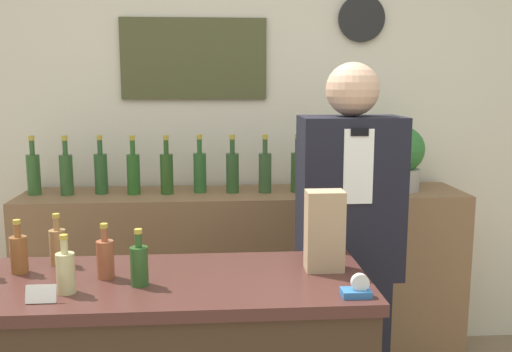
# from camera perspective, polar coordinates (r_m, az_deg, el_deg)

# --- Properties ---
(back_wall) EXTENTS (5.20, 0.09, 2.70)m
(back_wall) POSITION_cam_1_polar(r_m,az_deg,el_deg) (3.31, -2.81, 5.36)
(back_wall) COLOR beige
(back_wall) RESTS_ON ground_plane
(back_shelf) EXTENTS (2.38, 0.45, 1.00)m
(back_shelf) POSITION_cam_1_polar(r_m,az_deg,el_deg) (3.22, -1.15, -10.39)
(back_shelf) COLOR brown
(back_shelf) RESTS_ON ground_plane
(shopkeeper) EXTENTS (0.42, 0.26, 1.67)m
(shopkeeper) POSITION_cam_1_polar(r_m,az_deg,el_deg) (2.49, 9.17, -8.42)
(shopkeeper) COLOR black
(shopkeeper) RESTS_ON ground_plane
(potted_plant) EXTENTS (0.25, 0.25, 0.35)m
(potted_plant) POSITION_cam_1_polar(r_m,az_deg,el_deg) (3.20, 14.31, 1.87)
(potted_plant) COLOR #9E998E
(potted_plant) RESTS_ON back_shelf
(paper_bag) EXTENTS (0.13, 0.09, 0.28)m
(paper_bag) POSITION_cam_1_polar(r_m,az_deg,el_deg) (2.01, 6.86, -5.46)
(paper_bag) COLOR tan
(paper_bag) RESTS_ON display_counter
(tape_dispenser) EXTENTS (0.09, 0.06, 0.07)m
(tape_dispenser) POSITION_cam_1_polar(r_m,az_deg,el_deg) (1.82, 10.09, -11.09)
(tape_dispenser) COLOR #2D66A8
(tape_dispenser) RESTS_ON display_counter
(price_card_right) EXTENTS (0.09, 0.02, 0.06)m
(price_card_right) POSITION_cam_1_polar(r_m,az_deg,el_deg) (1.86, -20.70, -10.98)
(price_card_right) COLOR white
(price_card_right) RESTS_ON display_counter
(counter_bottle_1) EXTENTS (0.06, 0.06, 0.19)m
(counter_bottle_1) POSITION_cam_1_polar(r_m,az_deg,el_deg) (2.15, -22.63, -7.12)
(counter_bottle_1) COLOR brown
(counter_bottle_1) RESTS_ON display_counter
(counter_bottle_2) EXTENTS (0.06, 0.06, 0.19)m
(counter_bottle_2) POSITION_cam_1_polar(r_m,az_deg,el_deg) (2.20, -19.21, -6.58)
(counter_bottle_2) COLOR #9A6E40
(counter_bottle_2) RESTS_ON display_counter
(counter_bottle_3) EXTENTS (0.06, 0.06, 0.19)m
(counter_bottle_3) POSITION_cam_1_polar(r_m,az_deg,el_deg) (1.90, -18.50, -9.02)
(counter_bottle_3) COLOR tan
(counter_bottle_3) RESTS_ON display_counter
(counter_bottle_4) EXTENTS (0.06, 0.06, 0.19)m
(counter_bottle_4) POSITION_cam_1_polar(r_m,az_deg,el_deg) (2.00, -14.83, -7.90)
(counter_bottle_4) COLOR brown
(counter_bottle_4) RESTS_ON display_counter
(counter_bottle_5) EXTENTS (0.06, 0.06, 0.19)m
(counter_bottle_5) POSITION_cam_1_polar(r_m,az_deg,el_deg) (1.91, -11.60, -8.64)
(counter_bottle_5) COLOR #274D20
(counter_bottle_5) RESTS_ON display_counter
(shelf_bottle_0) EXTENTS (0.07, 0.07, 0.31)m
(shelf_bottle_0) POSITION_cam_1_polar(r_m,az_deg,el_deg) (3.22, -21.35, 0.31)
(shelf_bottle_0) COLOR #2F5727
(shelf_bottle_0) RESTS_ON back_shelf
(shelf_bottle_1) EXTENTS (0.07, 0.07, 0.31)m
(shelf_bottle_1) POSITION_cam_1_polar(r_m,az_deg,el_deg) (3.15, -18.43, 0.29)
(shelf_bottle_1) COLOR #2D5326
(shelf_bottle_1) RESTS_ON back_shelf
(shelf_bottle_2) EXTENTS (0.07, 0.07, 0.31)m
(shelf_bottle_2) POSITION_cam_1_polar(r_m,az_deg,el_deg) (3.13, -15.24, 0.40)
(shelf_bottle_2) COLOR #275025
(shelf_bottle_2) RESTS_ON back_shelf
(shelf_bottle_3) EXTENTS (0.07, 0.07, 0.31)m
(shelf_bottle_3) POSITION_cam_1_polar(r_m,az_deg,el_deg) (3.07, -12.16, 0.36)
(shelf_bottle_3) COLOR #27581F
(shelf_bottle_3) RESTS_ON back_shelf
(shelf_bottle_4) EXTENTS (0.07, 0.07, 0.31)m
(shelf_bottle_4) POSITION_cam_1_polar(r_m,az_deg,el_deg) (3.05, -8.92, 0.39)
(shelf_bottle_4) COLOR #294D1C
(shelf_bottle_4) RESTS_ON back_shelf
(shelf_bottle_5) EXTENTS (0.07, 0.07, 0.31)m
(shelf_bottle_5) POSITION_cam_1_polar(r_m,az_deg,el_deg) (3.07, -5.64, 0.51)
(shelf_bottle_5) COLOR #285826
(shelf_bottle_5) RESTS_ON back_shelf
(shelf_bottle_6) EXTENTS (0.07, 0.07, 0.31)m
(shelf_bottle_6) POSITION_cam_1_polar(r_m,az_deg,el_deg) (3.05, -2.37, 0.50)
(shelf_bottle_6) COLOR #2A4D25
(shelf_bottle_6) RESTS_ON back_shelf
(shelf_bottle_7) EXTENTS (0.07, 0.07, 0.31)m
(shelf_bottle_7) POSITION_cam_1_polar(r_m,az_deg,el_deg) (3.05, 0.91, 0.51)
(shelf_bottle_7) COLOR #31502A
(shelf_bottle_7) RESTS_ON back_shelf
(shelf_bottle_8) EXTENTS (0.07, 0.07, 0.31)m
(shelf_bottle_8) POSITION_cam_1_polar(r_m,az_deg,el_deg) (3.08, 4.13, 0.56)
(shelf_bottle_8) COLOR #2C4C23
(shelf_bottle_8) RESTS_ON back_shelf
(shelf_bottle_9) EXTENTS (0.07, 0.07, 0.31)m
(shelf_bottle_9) POSITION_cam_1_polar(r_m,az_deg,el_deg) (3.12, 7.29, 0.62)
(shelf_bottle_9) COLOR #2A511F
(shelf_bottle_9) RESTS_ON back_shelf
(shelf_bottle_10) EXTENTS (0.07, 0.07, 0.31)m
(shelf_bottle_10) POSITION_cam_1_polar(r_m,az_deg,el_deg) (3.15, 10.41, 0.64)
(shelf_bottle_10) COLOR #30521C
(shelf_bottle_10) RESTS_ON back_shelf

